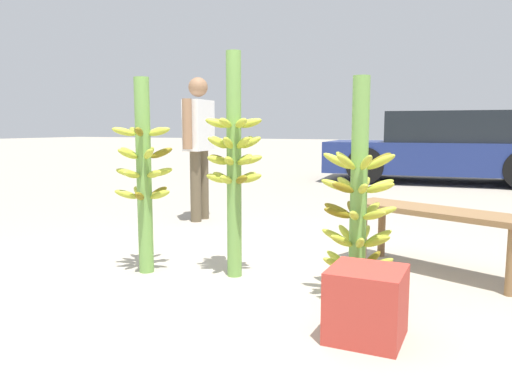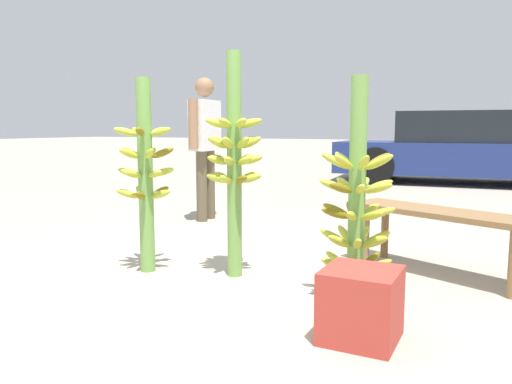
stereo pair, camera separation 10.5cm
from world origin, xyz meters
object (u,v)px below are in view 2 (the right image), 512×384
banana_stalk_left (145,172)px  banana_stalk_center (234,160)px  vendor_person (205,137)px  market_bench (441,221)px  parked_car (456,148)px  banana_stalk_right (357,202)px  produce_crate (361,305)px

banana_stalk_left → banana_stalk_center: bearing=16.2°
banana_stalk_left → banana_stalk_center: (0.63, 0.18, 0.09)m
vendor_person → banana_stalk_left: bearing=15.9°
market_bench → parked_car: size_ratio=0.31×
banana_stalk_center → banana_stalk_right: (0.91, -0.13, -0.22)m
banana_stalk_left → banana_stalk_right: 1.55m
banana_stalk_right → market_bench: size_ratio=0.98×
banana_stalk_center → banana_stalk_left: bearing=-163.8°
banana_stalk_center → vendor_person: (-1.36, 1.76, 0.12)m
banana_stalk_left → banana_stalk_right: size_ratio=1.04×
banana_stalk_left → parked_car: 7.46m
banana_stalk_left → vendor_person: 2.08m
parked_car → banana_stalk_left: bearing=163.5°
produce_crate → banana_stalk_right: bearing=108.5°
banana_stalk_left → banana_stalk_center: banana_stalk_center is taller
banana_stalk_right → market_bench: (0.40, 0.80, -0.21)m
banana_stalk_right → produce_crate: size_ratio=3.75×
banana_stalk_left → parked_car: (1.46, 7.32, -0.08)m
banana_stalk_left → produce_crate: 1.87m
banana_stalk_right → vendor_person: (-2.26, 1.88, 0.34)m
banana_stalk_left → market_bench: banana_stalk_left is taller
banana_stalk_left → vendor_person: size_ratio=0.87×
banana_stalk_left → market_bench: bearing=24.0°
banana_stalk_right → parked_car: size_ratio=0.31×
banana_stalk_center → produce_crate: size_ratio=4.34×
banana_stalk_right → vendor_person: size_ratio=0.84×
vendor_person → produce_crate: (2.45, -2.42, -0.77)m
banana_stalk_center → produce_crate: bearing=-31.6°
vendor_person → parked_car: bearing=153.3°
banana_stalk_center → vendor_person: vendor_person is taller
banana_stalk_left → vendor_person: (-0.72, 1.94, 0.22)m
market_bench → parked_car: bearing=116.0°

